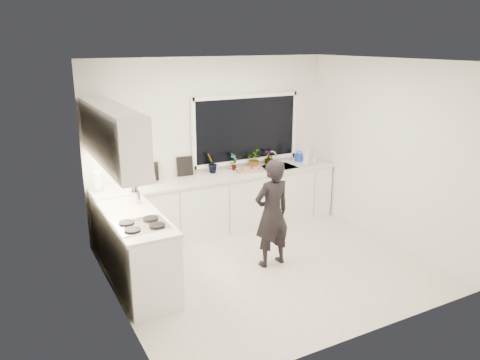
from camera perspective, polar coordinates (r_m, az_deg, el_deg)
floor at (r=6.42m, az=3.48°, el=-10.61°), size 4.00×3.50×0.02m
wall_back at (r=7.43m, az=-3.43°, el=4.36°), size 4.00×0.02×2.70m
wall_left at (r=5.20m, az=-15.53°, el=-1.66°), size 0.02×3.50×2.70m
wall_right at (r=7.16m, az=17.56°, el=3.13°), size 0.02×3.50×2.70m
ceiling at (r=5.71m, az=3.96°, el=14.42°), size 4.00×3.50×0.02m
window at (r=7.63m, az=0.77°, el=6.24°), size 1.80×0.02×1.00m
base_cabinets_back at (r=7.41m, az=-2.31°, el=-2.97°), size 3.92×0.58×0.88m
base_cabinets_left at (r=5.92m, az=-12.39°, el=-8.63°), size 0.58×1.60×0.88m
countertop_back at (r=7.26m, az=-2.32°, el=0.42°), size 3.94×0.62×0.04m
countertop_left at (r=5.74m, az=-12.67°, el=-4.47°), size 0.62×1.60×0.04m
upper_cabinets at (r=5.79m, az=-15.37°, el=5.31°), size 0.34×2.10×0.70m
sink at (r=7.78m, az=4.64°, el=1.24°), size 0.58×0.42×0.14m
faucet at (r=7.90m, az=3.88°, el=2.71°), size 0.03×0.03×0.22m
stovetop at (r=5.41m, az=-11.89°, el=-5.36°), size 0.56×0.48×0.03m
person at (r=6.21m, az=3.92°, el=-4.09°), size 0.56×0.39×1.47m
pizza_tray at (r=7.46m, az=1.28°, el=1.16°), size 0.53×0.44×0.03m
pizza at (r=7.46m, az=1.28°, el=1.28°), size 0.48×0.39×0.01m
watering_can at (r=8.16m, az=7.19°, el=2.75°), size 0.17×0.17×0.13m
paper_towel_roll at (r=6.77m, az=-16.99°, el=-0.20°), size 0.14×0.14×0.26m
knife_block at (r=6.99m, az=-10.94°, el=0.57°), size 0.13×0.10×0.22m
utensil_crock at (r=6.15m, az=-12.65°, el=-2.04°), size 0.17×0.17×0.16m
picture_frame_large at (r=7.08m, az=-10.78°, el=1.06°), size 0.21×0.09×0.28m
picture_frame_small at (r=7.25m, az=-6.75°, el=1.68°), size 0.25×0.04×0.30m
herb_plants at (r=7.59m, az=0.62°, el=2.46°), size 1.26×0.32×0.32m
soap_bottles at (r=7.89m, az=8.34°, el=2.74°), size 0.31×0.15×0.30m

